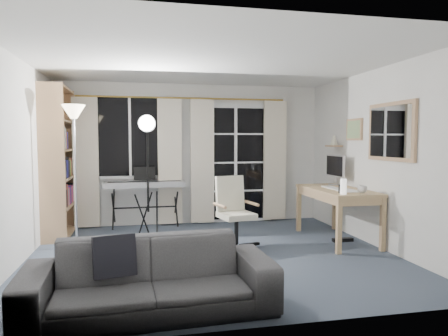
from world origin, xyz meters
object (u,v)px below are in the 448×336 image
(torchiere_lamp, at_px, (74,133))
(studio_light, at_px, (147,138))
(bookshelf, at_px, (55,166))
(sofa, at_px, (151,265))
(desk, at_px, (337,195))
(office_chair, at_px, (233,206))
(mug, at_px, (362,188))
(keyboard_piano, at_px, (145,185))
(monitor, at_px, (335,167))

(torchiere_lamp, distance_m, studio_light, 0.97)
(bookshelf, distance_m, sofa, 3.34)
(desk, bearing_deg, office_chair, -177.27)
(studio_light, height_order, mug, studio_light)
(bookshelf, height_order, studio_light, bookshelf)
(keyboard_piano, relative_size, office_chair, 1.35)
(office_chair, distance_m, desk, 1.56)
(keyboard_piano, bearing_deg, bookshelf, -170.07)
(studio_light, bearing_deg, bookshelf, 160.22)
(desk, relative_size, sofa, 0.67)
(monitor, relative_size, sofa, 0.26)
(keyboard_piano, height_order, mug, keyboard_piano)
(bookshelf, height_order, torchiere_lamp, bookshelf)
(desk, bearing_deg, studio_light, 169.43)
(monitor, height_order, mug, monitor)
(bookshelf, relative_size, torchiere_lamp, 1.17)
(bookshelf, xyz_separation_m, desk, (4.01, -1.07, -0.40))
(studio_light, height_order, desk, studio_light)
(desk, xyz_separation_m, monitor, (0.20, 0.45, 0.38))
(desk, height_order, monitor, monitor)
(bookshelf, xyz_separation_m, sofa, (1.33, -3.00, -0.66))
(studio_light, distance_m, monitor, 2.89)
(bookshelf, bearing_deg, sofa, -67.02)
(mug, xyz_separation_m, sofa, (-2.78, -1.42, -0.41))
(bookshelf, height_order, mug, bookshelf)
(torchiere_lamp, relative_size, studio_light, 1.04)
(studio_light, relative_size, office_chair, 1.91)
(torchiere_lamp, height_order, keyboard_piano, torchiere_lamp)
(torchiere_lamp, relative_size, office_chair, 1.98)
(torchiere_lamp, xyz_separation_m, keyboard_piano, (0.91, 0.99, -0.82))
(desk, relative_size, monitor, 2.60)
(monitor, xyz_separation_m, sofa, (-2.87, -2.37, -0.63))
(studio_light, distance_m, desk, 2.83)
(mug, bearing_deg, monitor, 84.20)
(keyboard_piano, bearing_deg, studio_light, -88.34)
(torchiere_lamp, height_order, monitor, torchiere_lamp)
(mug, bearing_deg, keyboard_piano, 146.96)
(office_chair, height_order, desk, office_chair)
(studio_light, height_order, monitor, studio_light)
(desk, bearing_deg, mug, -78.84)
(office_chair, bearing_deg, keyboard_piano, 116.18)
(keyboard_piano, height_order, office_chair, keyboard_piano)
(bookshelf, relative_size, mug, 18.21)
(office_chair, height_order, monitor, monitor)
(keyboard_piano, xyz_separation_m, desk, (2.70, -1.32, -0.06))
(bookshelf, distance_m, monitor, 4.25)
(bookshelf, xyz_separation_m, torchiere_lamp, (0.40, -0.74, 0.48))
(monitor, bearing_deg, mug, -95.95)
(studio_light, xyz_separation_m, desk, (2.66, -0.49, -0.82))
(studio_light, bearing_deg, monitor, 2.76)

